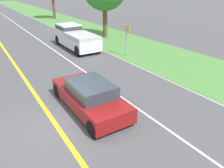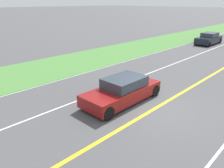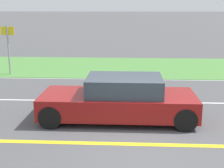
{
  "view_description": "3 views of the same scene",
  "coord_description": "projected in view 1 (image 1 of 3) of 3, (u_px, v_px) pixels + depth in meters",
  "views": [
    {
      "loc": [
        -1.96,
        -7.11,
        5.01
      ],
      "look_at": [
        2.5,
        -0.08,
        1.23
      ],
      "focal_mm": 35.0,
      "sensor_mm": 36.0,
      "label": 1
    },
    {
      "loc": [
        -5.19,
        8.46,
        4.98
      ],
      "look_at": [
        2.13,
        0.9,
        0.98
      ],
      "focal_mm": 35.0,
      "sensor_mm": 36.0,
      "label": 2
    },
    {
      "loc": [
        -7.06,
        0.26,
        3.28
      ],
      "look_at": [
        2.51,
        0.79,
        0.89
      ],
      "focal_mm": 50.0,
      "sensor_mm": 36.0,
      "label": 3
    }
  ],
  "objects": [
    {
      "name": "ground_plane",
      "position": [
        57.0,
        126.0,
        8.5
      ],
      "size": [
        400.0,
        400.0,
        0.0
      ],
      "primitive_type": "plane",
      "color": "#4C4C4F"
    },
    {
      "name": "lane_dash_same_dir",
      "position": [
        129.0,
        103.0,
        10.2
      ],
      "size": [
        0.1,
        160.0,
        0.01
      ],
      "primitive_type": "cube",
      "color": "white",
      "rests_on": "ground"
    },
    {
      "name": "street_sign",
      "position": [
        127.0,
        36.0,
        16.32
      ],
      "size": [
        0.11,
        0.64,
        2.4
      ],
      "color": "gray",
      "rests_on": "ground"
    },
    {
      "name": "dog",
      "position": [
        115.0,
        94.0,
        10.02
      ],
      "size": [
        0.23,
        1.05,
        0.74
      ],
      "rotation": [
        0.0,
        0.0,
        -0.05
      ],
      "color": "brown",
      "rests_on": "ground"
    },
    {
      "name": "lane_edge_line_right",
      "position": [
        181.0,
        86.0,
        11.91
      ],
      "size": [
        0.14,
        160.0,
        0.01
      ],
      "primitive_type": "cube",
      "color": "white",
      "rests_on": "ground"
    },
    {
      "name": "centre_divider_line",
      "position": [
        57.0,
        126.0,
        8.5
      ],
      "size": [
        0.18,
        160.0,
        0.01
      ],
      "primitive_type": "cube",
      "color": "yellow",
      "rests_on": "ground"
    },
    {
      "name": "pickup_truck",
      "position": [
        75.0,
        37.0,
        18.81
      ],
      "size": [
        2.0,
        5.58,
        1.84
      ],
      "color": "silver",
      "rests_on": "ground"
    },
    {
      "name": "grass_verge_right",
      "position": [
        215.0,
        75.0,
        13.37
      ],
      "size": [
        6.0,
        160.0,
        0.03
      ],
      "primitive_type": "cube",
      "color": "#4C843D",
      "rests_on": "ground"
    },
    {
      "name": "ego_car",
      "position": [
        90.0,
        96.0,
        9.49
      ],
      "size": [
        1.83,
        4.51,
        1.31
      ],
      "color": "maroon",
      "rests_on": "ground"
    }
  ]
}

